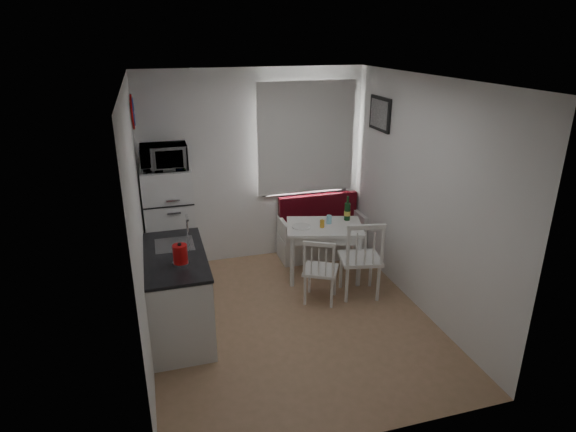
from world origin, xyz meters
name	(u,v)px	position (x,y,z in m)	size (l,w,h in m)	color
floor	(292,320)	(0.00, 0.00, 0.00)	(3.00, 3.50, 0.02)	#9A7752
ceiling	(292,79)	(0.00, 0.00, 2.60)	(3.00, 3.50, 0.02)	white
wall_back	(255,168)	(0.00, 1.75, 1.30)	(3.00, 0.02, 2.60)	white
wall_front	(364,295)	(0.00, -1.75, 1.30)	(3.00, 0.02, 2.60)	white
wall_left	(139,226)	(-1.50, 0.00, 1.30)	(0.02, 3.50, 2.60)	white
wall_right	(422,198)	(1.50, 0.00, 1.30)	(0.02, 3.50, 2.60)	white
window	(305,141)	(0.70, 1.72, 1.62)	(1.22, 0.06, 1.47)	white
curtain	(307,138)	(0.70, 1.65, 1.68)	(1.35, 0.02, 1.50)	white
kitchen_counter	(178,293)	(-1.20, 0.16, 0.46)	(0.62, 1.32, 1.16)	white
wall_sign	(133,112)	(-1.47, 1.45, 2.15)	(0.40, 0.40, 0.03)	#1C3FA8
picture_frame	(380,114)	(1.48, 1.10, 2.05)	(0.04, 0.52, 0.42)	black
bench	(321,236)	(0.89, 1.51, 0.29)	(1.21, 0.46, 0.86)	white
dining_table	(324,231)	(0.70, 0.90, 0.63)	(1.09, 0.89, 0.71)	white
chair_left	(323,265)	(0.45, 0.24, 0.51)	(0.52, 0.52, 0.44)	white
chair_right	(364,252)	(0.95, 0.22, 0.61)	(0.54, 0.53, 0.53)	white
fridge	(170,225)	(-1.18, 1.40, 0.74)	(0.59, 0.59, 1.47)	white
microwave	(164,157)	(-1.18, 1.35, 1.62)	(0.54, 0.36, 0.30)	white
kettle	(180,254)	(-1.15, -0.10, 1.01)	(0.17, 0.17, 0.22)	red
wine_bottle	(347,208)	(1.05, 1.00, 0.87)	(0.08, 0.08, 0.32)	#133C18
drinking_glass_orange	(322,224)	(0.65, 0.85, 0.76)	(0.06, 0.06, 0.10)	gold
drinking_glass_blue	(329,219)	(0.78, 0.95, 0.77)	(0.07, 0.07, 0.11)	#8BD8ED
plate	(301,227)	(0.40, 0.92, 0.72)	(0.23, 0.23, 0.02)	white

